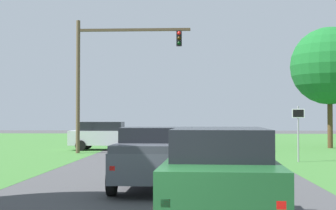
# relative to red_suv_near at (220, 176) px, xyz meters

# --- Properties ---
(ground_plane) EXTENTS (120.00, 120.00, 0.00)m
(ground_plane) POSITION_rel_red_suv_near_xyz_m (-1.43, 9.33, -1.03)
(ground_plane) COLOR #424244
(red_suv_near) EXTENTS (2.43, 4.81, 1.96)m
(red_suv_near) POSITION_rel_red_suv_near_xyz_m (0.00, 0.00, 0.00)
(red_suv_near) COLOR #194C23
(red_suv_near) RESTS_ON ground_plane
(pickup_truck_lead) EXTENTS (2.18, 4.97, 1.87)m
(pickup_truck_lead) POSITION_rel_red_suv_near_xyz_m (-1.80, 5.33, -0.08)
(pickup_truck_lead) COLOR #4C515B
(pickup_truck_lead) RESTS_ON ground_plane
(traffic_light) EXTENTS (6.93, 0.40, 8.05)m
(traffic_light) POSITION_rel_red_suv_near_xyz_m (-5.73, 19.59, 4.22)
(traffic_light) COLOR brown
(traffic_light) RESTS_ON ground_plane
(keep_moving_sign) EXTENTS (0.60, 0.09, 2.71)m
(keep_moving_sign) POSITION_rel_red_suv_near_xyz_m (4.62, 14.43, 0.69)
(keep_moving_sign) COLOR gray
(keep_moving_sign) RESTS_ON ground_plane
(oak_tree_right) EXTENTS (5.46, 5.46, 8.52)m
(oak_tree_right) POSITION_rel_red_suv_near_xyz_m (9.15, 25.15, 4.74)
(oak_tree_right) COLOR #4C351E
(oak_tree_right) RESTS_ON ground_plane
(crossing_suv_far) EXTENTS (4.65, 2.08, 1.87)m
(crossing_suv_far) POSITION_rel_red_suv_near_xyz_m (-6.32, 22.41, -0.06)
(crossing_suv_far) COLOR silver
(crossing_suv_far) RESTS_ON ground_plane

